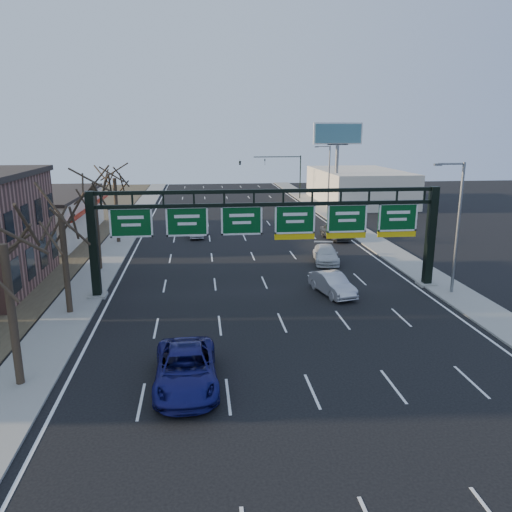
{
  "coord_description": "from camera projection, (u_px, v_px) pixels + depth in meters",
  "views": [
    {
      "loc": [
        -4.68,
        -25.19,
        11.07
      ],
      "look_at": [
        -1.14,
        5.54,
        3.2
      ],
      "focal_mm": 35.0,
      "sensor_mm": 36.0,
      "label": 1
    }
  ],
  "objects": [
    {
      "name": "car_white_wagon",
      "position": [
        326.0,
        254.0,
        42.63
      ],
      "size": [
        2.65,
        5.07,
        1.4
      ],
      "primitive_type": "imported",
      "rotation": [
        0.0,
        0.0,
        -0.15
      ],
      "color": "silver",
      "rests_on": "ground"
    },
    {
      "name": "cream_strip",
      "position": [
        39.0,
        215.0,
        52.45
      ],
      "size": [
        10.9,
        18.4,
        4.7
      ],
      "color": "beige",
      "rests_on": "ground"
    },
    {
      "name": "building_right_distant",
      "position": [
        358.0,
        186.0,
        77.24
      ],
      "size": [
        12.0,
        20.0,
        5.0
      ],
      "primitive_type": "cube",
      "color": "beige",
      "rests_on": "ground"
    },
    {
      "name": "lane_markings",
      "position": [
        250.0,
        251.0,
        46.75
      ],
      "size": [
        21.6,
        120.0,
        0.01
      ],
      "primitive_type": "cube",
      "color": "white",
      "rests_on": "ground"
    },
    {
      "name": "ground",
      "position": [
        288.0,
        336.0,
        27.5
      ],
      "size": [
        160.0,
        160.0,
        0.0
      ],
      "primitive_type": "plane",
      "color": "black",
      "rests_on": "ground"
    },
    {
      "name": "sidewalk_left",
      "position": [
        111.0,
        254.0,
        45.32
      ],
      "size": [
        3.0,
        120.0,
        0.12
      ],
      "primitive_type": "cube",
      "color": "gray",
      "rests_on": "ground"
    },
    {
      "name": "sidewalk_right",
      "position": [
        382.0,
        247.0,
        48.16
      ],
      "size": [
        3.0,
        120.0,
        0.12
      ],
      "primitive_type": "cube",
      "color": "gray",
      "rests_on": "ground"
    },
    {
      "name": "streetlight_near",
      "position": [
        457.0,
        221.0,
        33.41
      ],
      "size": [
        2.15,
        0.22,
        9.0
      ],
      "color": "slate",
      "rests_on": "sidewalk_right"
    },
    {
      "name": "car_silver_sedan",
      "position": [
        332.0,
        284.0,
        34.32
      ],
      "size": [
        2.57,
        4.74,
        1.48
      ],
      "primitive_type": "imported",
      "rotation": [
        0.0,
        0.0,
        0.23
      ],
      "color": "#B1B1B6",
      "rests_on": "ground"
    },
    {
      "name": "car_grey_far",
      "position": [
        335.0,
        232.0,
        51.61
      ],
      "size": [
        2.54,
        4.9,
        1.59
      ],
      "primitive_type": "imported",
      "rotation": [
        0.0,
        0.0,
        0.15
      ],
      "color": "#3C3E41",
      "rests_on": "ground"
    },
    {
      "name": "tree_gantry",
      "position": [
        59.0,
        199.0,
        29.14
      ],
      "size": [
        3.6,
        3.6,
        8.48
      ],
      "color": "#2D2119",
      "rests_on": "sidewalk_left"
    },
    {
      "name": "tree_far",
      "position": [
        114.0,
        167.0,
        48.3
      ],
      "size": [
        3.6,
        3.6,
        8.86
      ],
      "color": "#2D2119",
      "rests_on": "sidewalk_left"
    },
    {
      "name": "car_silver_distant",
      "position": [
        196.0,
        231.0,
        52.73
      ],
      "size": [
        1.67,
        4.22,
        1.37
      ],
      "primitive_type": "imported",
      "rotation": [
        0.0,
        0.0,
        0.05
      ],
      "color": "#BABABF",
      "rests_on": "ground"
    },
    {
      "name": "billboard_right",
      "position": [
        338.0,
        144.0,
        70.24
      ],
      "size": [
        7.0,
        0.5,
        12.0
      ],
      "color": "slate",
      "rests_on": "ground"
    },
    {
      "name": "car_blue_suv",
      "position": [
        186.0,
        369.0,
        21.98
      ],
      "size": [
        2.85,
        5.96,
        1.64
      ],
      "primitive_type": "imported",
      "rotation": [
        0.0,
        0.0,
        0.02
      ],
      "color": "navy",
      "rests_on": "ground"
    },
    {
      "name": "sign_gantry",
      "position": [
        271.0,
        226.0,
        34.08
      ],
      "size": [
        24.6,
        1.2,
        7.2
      ],
      "color": "black",
      "rests_on": "ground"
    },
    {
      "name": "traffic_signal_mast",
      "position": [
        263.0,
        165.0,
        79.73
      ],
      "size": [
        10.16,
        0.54,
        7.0
      ],
      "color": "black",
      "rests_on": "ground"
    },
    {
      "name": "streetlight_far",
      "position": [
        328.0,
        176.0,
        66.14
      ],
      "size": [
        2.15,
        0.22,
        9.0
      ],
      "color": "slate",
      "rests_on": "sidewalk_right"
    },
    {
      "name": "tree_mid",
      "position": [
        93.0,
        172.0,
        38.58
      ],
      "size": [
        3.6,
        3.6,
        9.24
      ],
      "color": "#2D2119",
      "rests_on": "sidewalk_left"
    },
    {
      "name": "tree_near",
      "position": [
        0.0,
        220.0,
        20.38
      ],
      "size": [
        3.6,
        3.6,
        8.86
      ],
      "color": "#2D2119",
      "rests_on": "sidewalk_left"
    }
  ]
}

